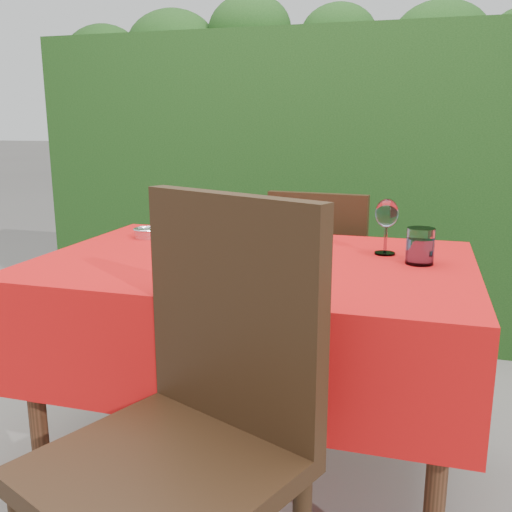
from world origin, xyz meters
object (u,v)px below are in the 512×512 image
(chair_far, at_px, (322,280))
(water_glass, at_px, (420,248))
(pizza_plate, at_px, (241,253))
(fork, at_px, (176,253))
(wine_glass, at_px, (387,216))
(steel_ramekin, at_px, (146,233))
(chair_near, at_px, (196,411))
(pasta_plate, at_px, (270,233))

(chair_far, bearing_deg, water_glass, 126.40)
(pizza_plate, xyz_separation_m, fork, (-0.23, 0.06, -0.03))
(water_glass, bearing_deg, fork, -173.54)
(wine_glass, relative_size, fork, 0.94)
(steel_ramekin, bearing_deg, chair_near, -57.67)
(chair_far, xyz_separation_m, pizza_plate, (-0.11, -0.76, 0.28))
(pasta_plate, height_order, wine_glass, wine_glass)
(water_glass, height_order, fork, water_glass)
(chair_far, relative_size, steel_ramekin, 10.60)
(chair_near, xyz_separation_m, pizza_plate, (-0.07, 0.54, 0.20))
(pizza_plate, bearing_deg, chair_far, 81.95)
(chair_far, distance_m, steel_ramekin, 0.78)
(chair_far, height_order, fork, chair_far)
(pizza_plate, relative_size, fork, 2.35)
(chair_far, height_order, steel_ramekin, chair_far)
(chair_far, relative_size, fork, 4.86)
(fork, bearing_deg, chair_far, 75.12)
(chair_far, xyz_separation_m, wine_glass, (0.28, -0.52, 0.37))
(chair_near, distance_m, chair_far, 1.30)
(chair_near, bearing_deg, steel_ramekin, 145.63)
(pasta_plate, bearing_deg, water_glass, -23.46)
(pasta_plate, bearing_deg, chair_near, -84.77)
(chair_near, height_order, pizza_plate, chair_near)
(chair_near, relative_size, fork, 5.56)
(pizza_plate, bearing_deg, steel_ramekin, 148.72)
(pasta_plate, bearing_deg, chair_far, 74.25)
(pizza_plate, xyz_separation_m, water_glass, (0.49, 0.14, 0.02))
(pasta_plate, xyz_separation_m, wine_glass, (0.39, -0.12, 0.10))
(water_glass, distance_m, steel_ramekin, 0.93)
(chair_far, xyz_separation_m, pasta_plate, (-0.11, -0.40, 0.27))
(wine_glass, height_order, steel_ramekin, wine_glass)
(chair_near, distance_m, fork, 0.69)
(pizza_plate, distance_m, pasta_plate, 0.35)
(chair_far, xyz_separation_m, water_glass, (0.38, -0.62, 0.29))
(chair_far, xyz_separation_m, fork, (-0.33, -0.70, 0.25))
(chair_near, distance_m, steel_ramekin, 0.96)
(steel_ramekin, bearing_deg, fork, -45.20)
(chair_near, distance_m, pasta_plate, 0.91)
(chair_far, relative_size, water_glass, 8.45)
(water_glass, bearing_deg, wine_glass, 136.51)
(pizza_plate, bearing_deg, pasta_plate, 91.14)
(pasta_plate, relative_size, wine_glass, 1.33)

